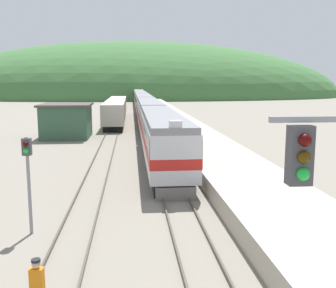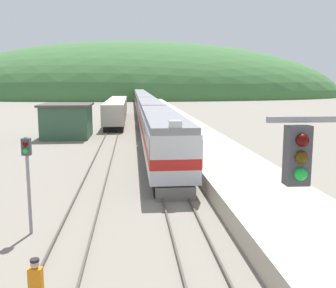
{
  "view_description": "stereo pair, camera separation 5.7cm",
  "coord_description": "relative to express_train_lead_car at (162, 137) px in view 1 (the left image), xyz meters",
  "views": [
    {
      "loc": [
        -2.36,
        -5.01,
        6.43
      ],
      "look_at": [
        0.02,
        20.43,
        2.36
      ],
      "focal_mm": 42.0,
      "sensor_mm": 36.0,
      "label": 1
    },
    {
      "loc": [
        -2.3,
        -5.01,
        6.43
      ],
      "look_at": [
        0.02,
        20.43,
        2.36
      ],
      "focal_mm": 42.0,
      "sensor_mm": 36.0,
      "label": 2
    }
  ],
  "objects": [
    {
      "name": "track_main",
      "position": [
        0.0,
        44.78,
        -2.11
      ],
      "size": [
        1.52,
        180.0,
        0.16
      ],
      "color": "#4C443D",
      "rests_on": "ground"
    },
    {
      "name": "track_siding",
      "position": [
        -4.79,
        44.78,
        -2.11
      ],
      "size": [
        1.52,
        180.0,
        0.16
      ],
      "color": "#4C443D",
      "rests_on": "ground"
    },
    {
      "name": "platform",
      "position": [
        4.44,
        24.78,
        -1.68
      ],
      "size": [
        5.21,
        140.0,
        1.03
      ],
      "color": "#B2A893",
      "rests_on": "ground"
    },
    {
      "name": "distant_hills",
      "position": [
        0.0,
        135.5,
        -2.19
      ],
      "size": [
        173.0,
        77.85,
        45.3
      ],
      "color": "#3D6B38",
      "rests_on": "ground"
    },
    {
      "name": "station_shed",
      "position": [
        -9.81,
        15.88,
        -0.21
      ],
      "size": [
        5.7,
        6.36,
        3.92
      ],
      "color": "#385B42",
      "rests_on": "ground"
    },
    {
      "name": "express_train_lead_car",
      "position": [
        0.0,
        0.0,
        0.0
      ],
      "size": [
        2.87,
        20.1,
        4.36
      ],
      "color": "black",
      "rests_on": "ground"
    },
    {
      "name": "carriage_second",
      "position": [
        0.0,
        21.73,
        -0.01
      ],
      "size": [
        2.86,
        21.13,
        4.0
      ],
      "color": "black",
      "rests_on": "ground"
    },
    {
      "name": "carriage_third",
      "position": [
        0.0,
        43.74,
        -0.01
      ],
      "size": [
        2.86,
        21.13,
        4.0
      ],
      "color": "black",
      "rests_on": "ground"
    },
    {
      "name": "carriage_fourth",
      "position": [
        0.0,
        65.75,
        -0.01
      ],
      "size": [
        2.86,
        21.13,
        4.0
      ],
      "color": "black",
      "rests_on": "ground"
    },
    {
      "name": "carriage_fifth",
      "position": [
        0.0,
        87.76,
        -0.01
      ],
      "size": [
        2.86,
        21.13,
        4.0
      ],
      "color": "black",
      "rests_on": "ground"
    },
    {
      "name": "siding_train",
      "position": [
        -4.79,
        34.76,
        -0.36
      ],
      "size": [
        2.9,
        30.92,
        3.54
      ],
      "color": "black",
      "rests_on": "ground"
    },
    {
      "name": "signal_post_siding",
      "position": [
        -6.68,
        -13.78,
        0.79
      ],
      "size": [
        0.36,
        0.42,
        4.17
      ],
      "color": "gray",
      "rests_on": "ground"
    },
    {
      "name": "track_worker",
      "position": [
        -4.94,
        -20.16,
        -1.17
      ],
      "size": [
        0.38,
        0.26,
        1.78
      ],
      "color": "#2D2D33",
      "rests_on": "ground"
    }
  ]
}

